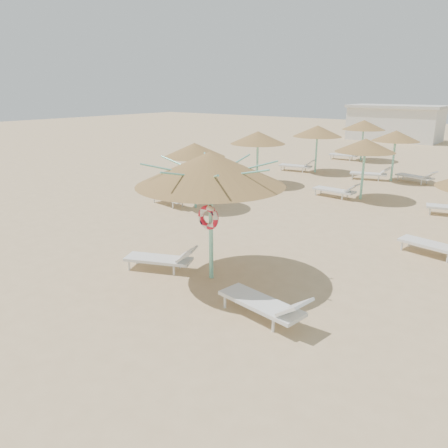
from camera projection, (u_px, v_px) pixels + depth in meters
The scene contains 6 objects.
ground at pixel (202, 275), 11.56m from camera, with size 120.00×120.00×0.00m, color tan.
main_palapa at pixel (210, 169), 10.55m from camera, with size 3.67×3.67×3.29m.
lounger_main_a at pixel (163, 258), 11.77m from camera, with size 2.02×1.31×0.71m.
lounger_main_b at pixel (266, 304), 9.22m from camera, with size 2.21×0.96×0.78m.
palapa_field at pixel (398, 147), 18.94m from camera, with size 19.07×18.85×2.71m.
service_hut at pixel (395, 123), 41.00m from camera, with size 8.40×4.40×3.25m.
Camera 1 is at (6.98, -8.05, 4.73)m, focal length 35.00 mm.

